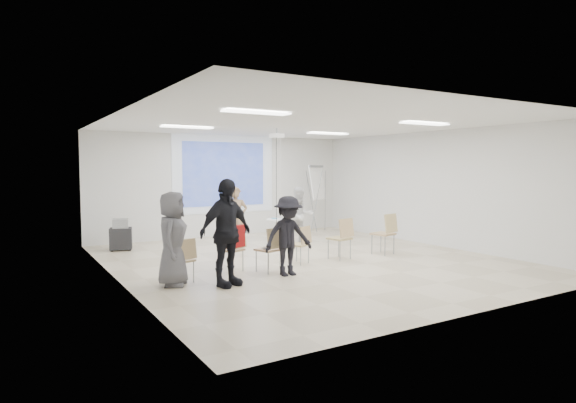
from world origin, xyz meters
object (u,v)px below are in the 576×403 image
chair_far_left (184,257)px  laptop (268,248)px  chair_left_inner (271,246)px  chair_center (301,242)px  audience_outer (172,233)px  flipchart_easel (317,183)px  player_right (300,212)px  audience_mid (288,231)px  player_left (236,214)px  chair_right_inner (342,235)px  av_cart (121,236)px  audience_left (226,225)px  chair_left_mid (234,246)px  pedestal_table (277,230)px  chair_right_far (386,230)px

chair_far_left → laptop: size_ratio=2.47×
chair_left_inner → chair_center: 1.04m
audience_outer → chair_center: bearing=-51.3°
chair_center → flipchart_easel: bearing=27.3°
player_right → chair_far_left: size_ratio=2.12×
audience_mid → audience_outer: 2.14m
player_right → player_left: bearing=-170.8°
player_right → audience_outer: bearing=-139.1°
chair_center → chair_right_inner: size_ratio=0.88×
chair_far_left → flipchart_easel: (5.82, 4.33, 1.08)m
chair_far_left → av_cart: bearing=78.4°
audience_left → flipchart_easel: same height
player_left → av_cart: bearing=166.9°
audience_left → audience_mid: 1.36m
audience_left → audience_outer: bearing=129.2°
player_left → player_right: bearing=17.8°
chair_left_mid → flipchart_easel: 6.20m
chair_far_left → laptop: (1.73, 0.07, 0.00)m
player_left → chair_center: size_ratio=2.20×
chair_left_mid → laptop: 0.66m
flipchart_easel → audience_mid: bearing=-154.4°
pedestal_table → chair_right_far: (1.48, -2.54, 0.18)m
chair_center → av_cart: 4.74m
pedestal_table → chair_right_inner: size_ratio=0.79×
chair_right_far → audience_left: (-4.42, -0.82, 0.49)m
player_right → av_cart: 4.61m
chair_left_inner → flipchart_easel: 6.05m
chair_center → chair_right_far: (2.28, -0.11, 0.10)m
audience_mid → av_cart: audience_mid is taller
chair_right_far → chair_right_inner: bearing=163.8°
pedestal_table → av_cart: av_cart is taller
player_left → audience_outer: bearing=-114.7°
chair_right_far → flipchart_easel: 4.26m
pedestal_table → laptop: bearing=-123.1°
chair_right_inner → av_cart: bearing=124.8°
player_right → chair_left_inner: (-2.40, -2.70, -0.32)m
laptop → chair_far_left: bearing=-13.4°
player_left → flipchart_easel: bearing=42.4°
audience_left → chair_center: bearing=5.8°
audience_left → flipchart_easel: 7.19m
player_right → chair_right_far: player_right is taller
chair_left_inner → audience_outer: 1.99m
chair_far_left → chair_right_far: 5.00m
audience_outer → av_cart: (0.00, 4.17, -0.55)m
chair_right_inner → pedestal_table: bearing=84.1°
audience_left → player_left: bearing=44.6°
pedestal_table → chair_far_left: bearing=-141.4°
player_left → chair_right_inner: player_left is taller
pedestal_table → chair_left_mid: chair_left_mid is taller
laptop → audience_outer: size_ratio=0.18×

